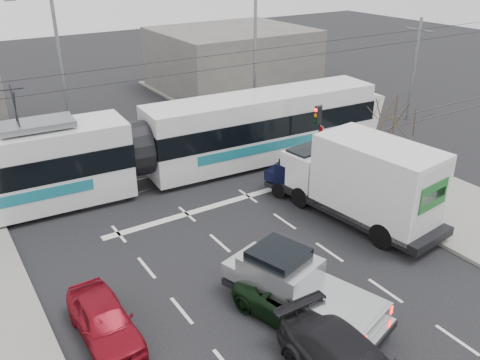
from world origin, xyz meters
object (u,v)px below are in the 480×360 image
navy_pickup (310,180)px  street_lamp_near (252,53)px  tram (136,150)px  silver_pickup (296,285)px  street_lamp_far (58,70)px  red_car (104,320)px  green_car (298,305)px  traffic_signal (318,124)px  bare_tree (394,122)px  box_truck (363,182)px

navy_pickup → street_lamp_near: bearing=49.6°
tram → silver_pickup: bearing=-82.9°
street_lamp_far → silver_pickup: 18.66m
red_car → green_car: bearing=-25.8°
tram → green_car: (0.45, -12.38, -1.44)m
street_lamp_near → tram: bearing=-157.0°
green_car → street_lamp_near: bearing=46.1°
traffic_signal → tram: (-8.91, 3.36, -0.68)m
bare_tree → red_car: bare_tree is taller
bare_tree → box_truck: (-2.94, -1.21, -1.88)m
red_car → box_truck: bearing=5.0°
tram → green_car: tram is taller
traffic_signal → red_car: traffic_signal is taller
street_lamp_near → navy_pickup: size_ratio=1.78×
red_car → street_lamp_far: bearing=77.6°
silver_pickup → red_car: bearing=142.5°
box_truck → navy_pickup: bearing=93.8°
silver_pickup → green_car: bearing=-137.1°
street_lamp_near → navy_pickup: (-3.20, -9.77, -4.13)m
bare_tree → street_lamp_near: size_ratio=0.56×
traffic_signal → street_lamp_near: (0.84, 7.50, 2.37)m
green_car → tram: bearing=77.6°
tram → silver_pickup: 11.97m
navy_pickup → red_car: 12.40m
bare_tree → red_car: (-15.19, -2.34, -3.12)m
silver_pickup → box_truck: bearing=10.7°
silver_pickup → bare_tree: bearing=9.0°
street_lamp_near → green_car: size_ratio=2.02×
bare_tree → box_truck: bearing=-157.7°
street_lamp_near → silver_pickup: size_ratio=1.48×
street_lamp_far → tram: 7.07m
tram → box_truck: tram is taller
street_lamp_near → silver_pickup: street_lamp_near is taller
street_lamp_far → tram: bearing=-74.1°
silver_pickup → traffic_signal: bearing=29.3°
traffic_signal → navy_pickup: size_ratio=0.71×
street_lamp_near → green_car: bearing=-119.4°
tram → silver_pickup: tram is taller
silver_pickup → box_truck: box_truck is taller
street_lamp_far → tram: street_lamp_far is taller
box_truck → navy_pickup: size_ratio=1.58×
traffic_signal → tram: 9.55m
box_truck → silver_pickup: bearing=-159.1°
silver_pickup → box_truck: size_ratio=0.76×
bare_tree → traffic_signal: bearing=105.8°
silver_pickup → tram: bearing=76.6°
tram → green_car: size_ratio=6.40×
box_truck → navy_pickup: (-0.54, 2.93, -0.92)m
traffic_signal → green_car: size_ratio=0.81×
traffic_signal → street_lamp_far: (-10.66, 9.50, 2.37)m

